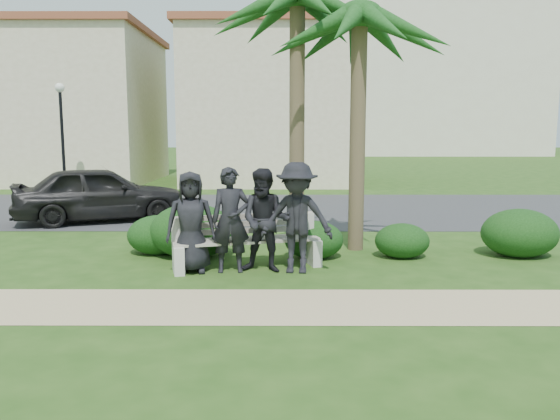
# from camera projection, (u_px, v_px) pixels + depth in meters

# --- Properties ---
(ground) EXTENTS (160.00, 160.00, 0.00)m
(ground) POSITION_uv_depth(u_px,v_px,m) (312.00, 273.00, 9.44)
(ground) COLOR #234413
(ground) RESTS_ON ground
(footpath) EXTENTS (30.00, 1.60, 0.01)m
(footpath) POSITION_uv_depth(u_px,v_px,m) (319.00, 306.00, 7.66)
(footpath) COLOR tan
(footpath) RESTS_ON ground
(asphalt_street) EXTENTS (160.00, 8.00, 0.01)m
(asphalt_street) POSITION_uv_depth(u_px,v_px,m) (298.00, 209.00, 17.36)
(asphalt_street) COLOR #2D2D30
(asphalt_street) RESTS_ON ground
(stucco_bldg_left) EXTENTS (10.40, 8.40, 7.30)m
(stucco_bldg_left) POSITION_uv_depth(u_px,v_px,m) (49.00, 107.00, 26.79)
(stucco_bldg_left) COLOR beige
(stucco_bldg_left) RESTS_ON ground
(stucco_bldg_right) EXTENTS (8.40, 8.40, 7.30)m
(stucco_bldg_right) POSITION_uv_depth(u_px,v_px,m) (272.00, 107.00, 26.75)
(stucco_bldg_right) COLOR beige
(stucco_bldg_right) RESTS_ON ground
(hotel_tower) EXTENTS (26.00, 18.00, 37.30)m
(hotel_tower) POSITION_uv_depth(u_px,v_px,m) (410.00, 35.00, 61.94)
(hotel_tower) COLOR beige
(hotel_tower) RESTS_ON ground
(street_lamp) EXTENTS (0.36, 0.36, 4.29)m
(street_lamp) POSITION_uv_depth(u_px,v_px,m) (61.00, 119.00, 20.94)
(street_lamp) COLOR black
(street_lamp) RESTS_ON ground
(park_bench) EXTENTS (2.78, 1.26, 0.92)m
(park_bench) POSITION_uv_depth(u_px,v_px,m) (248.00, 245.00, 9.80)
(park_bench) COLOR #9E9384
(park_bench) RESTS_ON ground
(man_a) EXTENTS (0.95, 0.70, 1.76)m
(man_a) POSITION_uv_depth(u_px,v_px,m) (191.00, 222.00, 9.42)
(man_a) COLOR black
(man_a) RESTS_ON ground
(man_b) EXTENTS (0.71, 0.51, 1.83)m
(man_b) POSITION_uv_depth(u_px,v_px,m) (231.00, 220.00, 9.43)
(man_b) COLOR black
(man_b) RESTS_ON ground
(man_c) EXTENTS (0.99, 0.83, 1.81)m
(man_c) POSITION_uv_depth(u_px,v_px,m) (265.00, 221.00, 9.44)
(man_c) COLOR black
(man_c) RESTS_ON ground
(man_d) EXTENTS (1.32, 0.85, 1.92)m
(man_d) POSITION_uv_depth(u_px,v_px,m) (297.00, 218.00, 9.39)
(man_d) COLOR black
(man_d) RESTS_ON ground
(hedge_a) EXTENTS (1.23, 1.01, 0.80)m
(hedge_a) POSITION_uv_depth(u_px,v_px,m) (158.00, 234.00, 10.95)
(hedge_a) COLOR black
(hedge_a) RESTS_ON ground
(hedge_b) EXTENTS (1.65, 1.36, 1.08)m
(hedge_b) POSITION_uv_depth(u_px,v_px,m) (192.00, 229.00, 10.69)
(hedge_b) COLOR black
(hedge_b) RESTS_ON ground
(hedge_c) EXTENTS (1.15, 0.95, 0.75)m
(hedge_c) POSITION_uv_depth(u_px,v_px,m) (314.00, 239.00, 10.58)
(hedge_c) COLOR black
(hedge_c) RESTS_ON ground
(hedge_e) EXTENTS (1.06, 0.87, 0.69)m
(hedge_e) POSITION_uv_depth(u_px,v_px,m) (402.00, 240.00, 10.62)
(hedge_e) COLOR black
(hedge_e) RESTS_ON ground
(hedge_f) EXTENTS (1.48, 1.23, 0.97)m
(hedge_f) POSITION_uv_depth(u_px,v_px,m) (520.00, 232.00, 10.72)
(hedge_f) COLOR black
(hedge_f) RESTS_ON ground
(palm_right) EXTENTS (3.00, 3.00, 5.62)m
(palm_right) POSITION_uv_depth(u_px,v_px,m) (360.00, 18.00, 10.74)
(palm_right) COLOR brown
(palm_right) RESTS_ON ground
(car_a) EXTENTS (4.82, 3.31, 1.52)m
(car_a) POSITION_uv_depth(u_px,v_px,m) (100.00, 194.00, 14.90)
(car_a) COLOR black
(car_a) RESTS_ON ground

